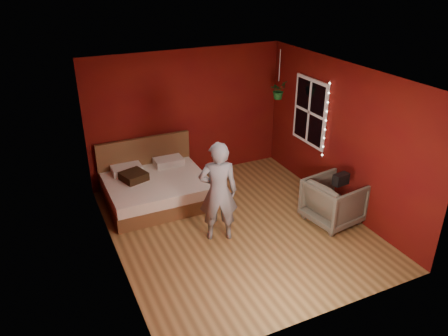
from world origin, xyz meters
TOP-DOWN VIEW (x-y plane):
  - floor at (0.00, 0.00)m, footprint 4.50×4.50m
  - room_walls at (0.00, 0.00)m, footprint 4.04×4.54m
  - window at (1.97, 0.90)m, footprint 0.05×0.97m
  - fairy_lights at (1.94, 0.37)m, footprint 0.04×0.04m
  - bed at (-0.95, 1.50)m, footprint 1.84×1.56m
  - person at (-0.40, -0.12)m, footprint 0.71×0.58m
  - armchair at (1.58, -0.51)m, footprint 0.97×0.95m
  - handbag at (1.55, -0.64)m, footprint 0.28×0.17m
  - throw_pillow at (-1.32, 1.58)m, footprint 0.52×0.52m
  - hanging_plant at (1.58, 1.44)m, footprint 0.40×0.37m

SIDE VIEW (x-z plane):
  - floor at x=0.00m, z-range 0.00..0.00m
  - bed at x=-0.95m, z-range -0.24..0.77m
  - armchair at x=1.58m, z-range 0.00..0.78m
  - throw_pillow at x=-1.32m, z-range 0.46..0.61m
  - person at x=-0.40m, z-range 0.00..1.68m
  - handbag at x=1.55m, z-range 0.78..0.97m
  - fairy_lights at x=1.94m, z-range 0.77..2.22m
  - window at x=1.97m, z-range 0.87..2.14m
  - room_walls at x=0.00m, z-range 0.37..2.99m
  - hanging_plant at x=1.58m, z-range 1.36..2.30m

